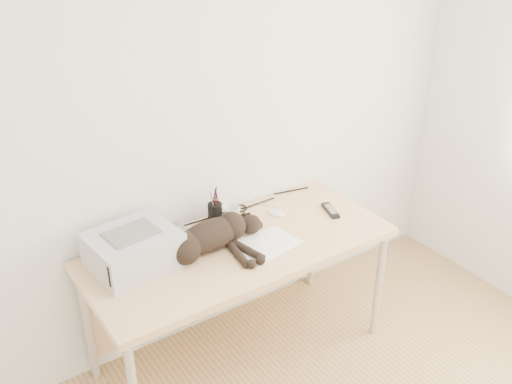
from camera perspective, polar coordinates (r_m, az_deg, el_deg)
wall_back at (r=2.97m, az=-5.59°, el=7.03°), size 3.50×0.00×3.50m
desk at (r=3.08m, az=-2.50°, el=-6.62°), size 1.60×0.70×0.74m
printer at (r=2.80m, az=-12.15°, el=-5.62°), size 0.43×0.38×0.19m
papers at (r=2.94m, az=0.94°, el=-5.23°), size 0.35×0.26×0.01m
cat at (r=2.86m, az=-4.93°, el=-4.70°), size 0.75×0.35×0.17m
mug at (r=3.12m, az=-2.43°, el=-2.26°), size 0.13×0.13×0.09m
pen_cup at (r=3.13m, az=-4.12°, el=-2.02°), size 0.08×0.08×0.20m
remote_grey at (r=3.05m, az=-7.11°, el=-3.99°), size 0.10×0.21×0.02m
remote_black at (r=3.26m, az=7.46°, el=-1.84°), size 0.09×0.17×0.02m
mouse at (r=3.20m, az=2.05°, el=-1.92°), size 0.10×0.13×0.04m
cable_tangle at (r=3.17m, az=-4.69°, el=-2.63°), size 1.36×0.09×0.01m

